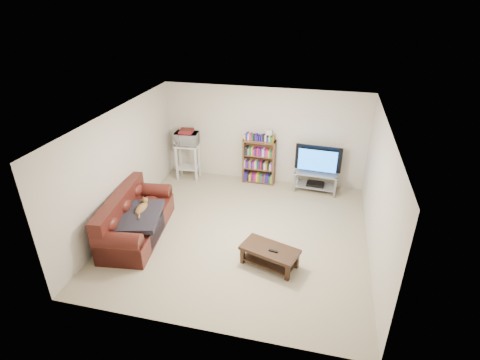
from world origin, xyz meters
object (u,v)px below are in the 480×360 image
(sofa, at_px, (133,221))
(coffee_table, at_px, (270,253))
(tv_stand, at_px, (316,178))
(bookshelf, at_px, (259,161))

(sofa, bearing_deg, coffee_table, -13.46)
(tv_stand, bearing_deg, bookshelf, 178.81)
(sofa, distance_m, bookshelf, 3.48)
(sofa, bearing_deg, tv_stand, 31.02)
(coffee_table, distance_m, tv_stand, 3.08)
(coffee_table, xyz_separation_m, tv_stand, (0.63, 3.01, 0.09))
(tv_stand, distance_m, bookshelf, 1.46)
(sofa, distance_m, tv_stand, 4.37)
(coffee_table, relative_size, tv_stand, 1.06)
(coffee_table, relative_size, bookshelf, 0.96)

